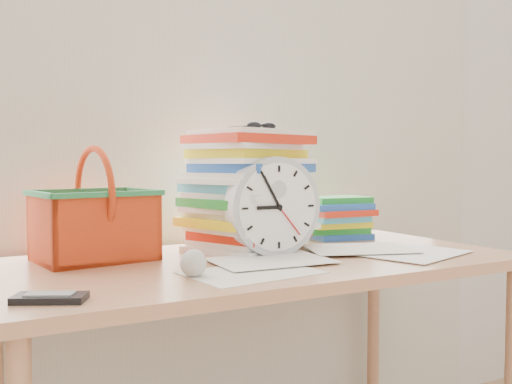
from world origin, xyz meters
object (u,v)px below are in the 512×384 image
clock (273,206)px  basket (94,204)px  paper_stack (247,190)px  book_stack (337,218)px  desk (262,285)px  calculator (50,298)px

clock → basket: (-0.45, 0.16, 0.01)m
paper_stack → basket: bearing=178.6°
basket → book_stack: bearing=-5.9°
paper_stack → book_stack: size_ratio=1.45×
desk → book_stack: bearing=27.7°
basket → clock: bearing=-28.2°
book_stack → calculator: book_stack is taller
clock → book_stack: bearing=28.4°
desk → clock: 0.22m
calculator → basket: bearing=94.0°
book_stack → paper_stack: bearing=-172.8°
desk → book_stack: book_stack is taller
desk → book_stack: size_ratio=5.73×
clock → calculator: bearing=-158.2°
desk → basket: bearing=155.9°
desk → paper_stack: bearing=75.4°
book_stack → calculator: size_ratio=1.84×
basket → paper_stack: bearing=-9.8°
desk → book_stack: (0.42, 0.22, 0.15)m
paper_stack → book_stack: (0.37, 0.05, -0.11)m
clock → basket: size_ratio=0.93×
calculator → clock: bearing=48.9°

